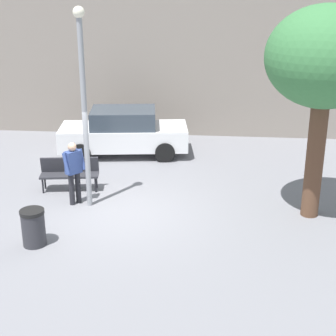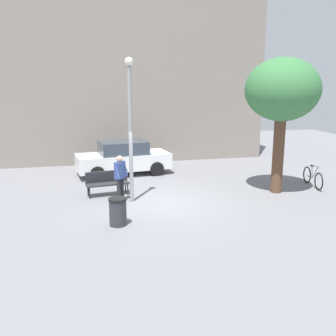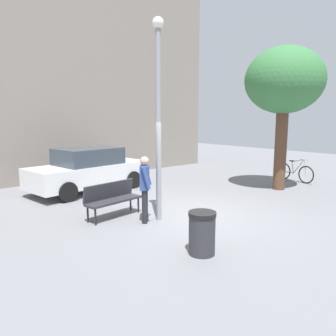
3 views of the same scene
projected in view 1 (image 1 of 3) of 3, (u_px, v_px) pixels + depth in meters
The scene contains 8 objects.
ground_plane at pixel (122, 212), 12.81m from camera, with size 36.00×36.00×0.00m, color slate.
building_facade at pixel (156, 1), 18.61m from camera, with size 14.63×2.00×9.65m, color gray.
lamppost at pixel (84, 97), 12.23m from camera, with size 0.28×0.28×4.97m.
person_by_lamppost at pixel (74, 169), 12.98m from camera, with size 0.55×0.60×1.67m.
park_bench at pixel (70, 171), 14.03m from camera, with size 1.65×0.70×0.92m.
plaza_tree at pixel (325, 60), 11.34m from camera, with size 2.73×2.73×5.06m.
parked_car_white at pixel (124, 132), 16.86m from camera, with size 4.38×2.23×1.55m.
trash_bin at pixel (33, 227), 11.08m from camera, with size 0.54×0.54×0.84m.
Camera 1 is at (2.26, -11.47, 5.48)m, focal length 54.11 mm.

